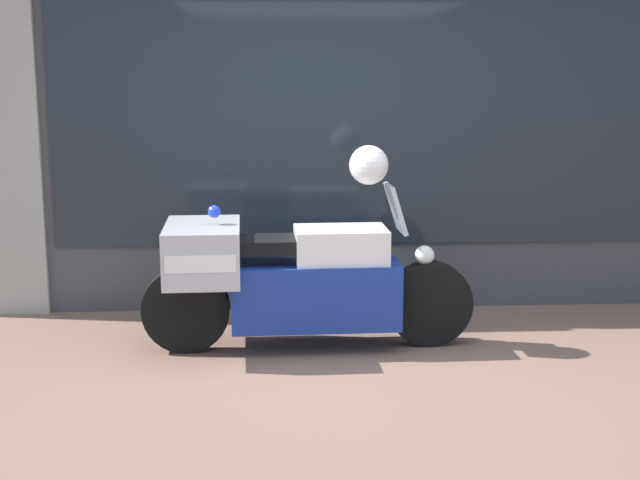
% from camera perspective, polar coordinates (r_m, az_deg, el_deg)
% --- Properties ---
extents(ground_plane, '(60.00, 60.00, 0.00)m').
position_cam_1_polar(ground_plane, '(5.70, 1.49, -9.23)').
color(ground_plane, '#7A5B4C').
extents(shop_building, '(6.17, 0.55, 3.96)m').
position_cam_1_polar(shop_building, '(7.32, -2.81, 11.18)').
color(shop_building, '#424247').
rests_on(shop_building, ground).
extents(window_display, '(4.89, 0.30, 1.84)m').
position_cam_1_polar(window_display, '(7.55, 2.85, -0.62)').
color(window_display, slate).
rests_on(window_display, ground).
extents(paramedic_motorcycle, '(2.35, 0.82, 1.17)m').
position_cam_1_polar(paramedic_motorcycle, '(6.25, -2.34, -2.29)').
color(paramedic_motorcycle, black).
rests_on(paramedic_motorcycle, ground).
extents(white_helmet, '(0.27, 0.27, 0.27)m').
position_cam_1_polar(white_helmet, '(6.17, 3.14, 4.82)').
color(white_helmet, white).
rests_on(white_helmet, paramedic_motorcycle).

